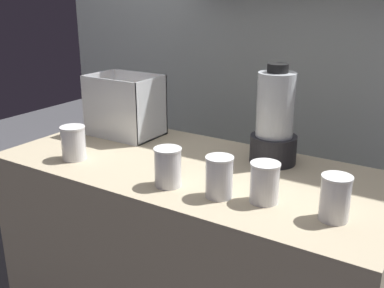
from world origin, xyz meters
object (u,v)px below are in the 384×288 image
Objects in this scene: blender_pitcher at (275,123)px; juice_cup_beet_middle at (219,178)px; juice_cup_carrot_far_right at (335,201)px; carrot_display_bin at (125,116)px; juice_cup_orange_left at (168,170)px; juice_cup_beet_far_left at (74,144)px; juice_cup_beet_right at (264,185)px.

juice_cup_beet_middle is (-0.02, -0.36, -0.09)m from blender_pitcher.
blender_pitcher reaches higher than juice_cup_carrot_far_right.
carrot_display_bin is 2.32× the size of juice_cup_orange_left.
blender_pitcher is 0.43m from juice_cup_orange_left.
carrot_display_bin is at bearing 96.76° from juice_cup_beet_far_left.
juice_cup_beet_right is (0.30, 0.06, -0.00)m from juice_cup_orange_left.
carrot_display_bin reaches higher than juice_cup_orange_left.
juice_cup_beet_right is 0.95× the size of juice_cup_carrot_far_right.
blender_pitcher is 2.93× the size of juice_cup_beet_right.
carrot_display_bin is at bearing 143.67° from juice_cup_orange_left.
carrot_display_bin reaches higher than juice_cup_beet_middle.
juice_cup_carrot_far_right is at bearing 6.32° from juice_cup_orange_left.
blender_pitcher is at bearing 2.28° from carrot_display_bin.
blender_pitcher is at bearing 134.60° from juice_cup_carrot_far_right.
juice_cup_beet_far_left is 0.97× the size of juice_cup_carrot_far_right.
blender_pitcher reaches higher than juice_cup_beet_far_left.
blender_pitcher reaches higher than juice_cup_beet_middle.
carrot_display_bin is 0.58m from juice_cup_orange_left.
carrot_display_bin reaches higher than juice_cup_beet_far_left.
blender_pitcher reaches higher than carrot_display_bin.
blender_pitcher is 2.87× the size of juice_cup_beet_far_left.
juice_cup_orange_left is 1.04× the size of juice_cup_beet_right.
juice_cup_beet_right is at bearing -71.19° from blender_pitcher.
carrot_display_bin is at bearing 152.96° from juice_cup_beet_middle.
juice_cup_beet_middle is at bearing -162.56° from juice_cup_beet_right.
juice_cup_beet_right is (0.13, 0.04, -0.01)m from juice_cup_beet_middle.
juice_cup_beet_right is at bearing 10.46° from juice_cup_orange_left.
juice_cup_orange_left is at bearing -117.81° from blender_pitcher.
juice_cup_orange_left is (0.43, -0.01, -0.00)m from juice_cup_beet_far_left.
juice_cup_carrot_far_right is at bearing 2.74° from juice_cup_beet_far_left.
juice_cup_orange_left is (-0.20, -0.37, -0.09)m from blender_pitcher.
juice_cup_carrot_far_right is (0.97, -0.29, -0.03)m from carrot_display_bin.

